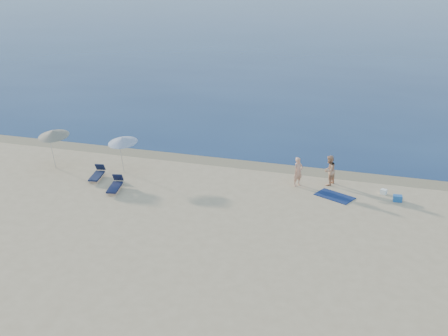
# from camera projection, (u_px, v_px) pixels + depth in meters

# --- Properties ---
(sea) EXTENTS (240.00, 160.00, 0.01)m
(sea) POSITION_uv_depth(u_px,v_px,m) (359.00, 16.00, 105.83)
(sea) COLOR #0C234D
(sea) RESTS_ON ground
(wet_sand_strip) EXTENTS (240.00, 1.60, 0.00)m
(wet_sand_strip) POSITION_uv_depth(u_px,v_px,m) (266.00, 166.00, 34.06)
(wet_sand_strip) COLOR #847254
(wet_sand_strip) RESTS_ON ground
(person_left) EXTENTS (0.69, 0.72, 1.67)m
(person_left) POSITION_uv_depth(u_px,v_px,m) (298.00, 172.00, 31.03)
(person_left) COLOR tan
(person_left) RESTS_ON ground
(person_right) EXTENTS (0.92, 1.02, 1.71)m
(person_right) POSITION_uv_depth(u_px,v_px,m) (329.00, 170.00, 31.17)
(person_right) COLOR tan
(person_right) RESTS_ON ground
(beach_towel) EXTENTS (2.26, 1.83, 0.03)m
(beach_towel) POSITION_uv_depth(u_px,v_px,m) (335.00, 196.00, 29.96)
(beach_towel) COLOR #0E1C4A
(beach_towel) RESTS_ON ground
(white_bag) EXTENTS (0.38, 0.36, 0.27)m
(white_bag) POSITION_uv_depth(u_px,v_px,m) (384.00, 192.00, 30.23)
(white_bag) COLOR white
(white_bag) RESTS_ON ground
(blue_cooler) EXTENTS (0.48, 0.36, 0.33)m
(blue_cooler) POSITION_uv_depth(u_px,v_px,m) (398.00, 198.00, 29.37)
(blue_cooler) COLOR #205CAD
(blue_cooler) RESTS_ON ground
(umbrella_near) EXTENTS (2.21, 2.23, 2.27)m
(umbrella_near) POSITION_uv_depth(u_px,v_px,m) (122.00, 140.00, 32.58)
(umbrella_near) COLOR silver
(umbrella_near) RESTS_ON ground
(umbrella_far) EXTENTS (2.04, 2.06, 2.48)m
(umbrella_far) POSITION_uv_depth(u_px,v_px,m) (53.00, 133.00, 33.16)
(umbrella_far) COLOR silver
(umbrella_far) RESTS_ON ground
(lounger_left) EXTENTS (0.81, 1.69, 0.72)m
(lounger_left) POSITION_uv_depth(u_px,v_px,m) (97.00, 174.00, 32.17)
(lounger_left) COLOR #161E3D
(lounger_left) RESTS_ON ground
(lounger_right) EXTENTS (0.85, 1.74, 0.74)m
(lounger_right) POSITION_uv_depth(u_px,v_px,m) (115.00, 185.00, 30.67)
(lounger_right) COLOR #161C3E
(lounger_right) RESTS_ON ground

